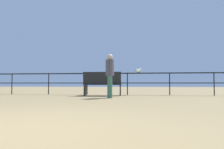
% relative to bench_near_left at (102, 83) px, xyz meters
% --- Properties ---
extents(ground_plane, '(60.00, 60.00, 0.00)m').
position_rel_bench_near_left_xyz_m(ground_plane, '(0.09, -6.65, -0.56)').
color(ground_plane, '#927A4F').
extents(pier_railing, '(20.57, 0.05, 1.00)m').
position_rel_bench_near_left_xyz_m(pier_railing, '(0.09, 0.77, 0.18)').
color(pier_railing, black).
rests_on(pier_railing, ground_plane).
extents(bench_near_left, '(1.61, 0.68, 1.01)m').
position_rel_bench_near_left_xyz_m(bench_near_left, '(0.00, 0.00, 0.00)').
color(bench_near_left, black).
rests_on(bench_near_left, ground_plane).
extents(person_by_bench, '(0.30, 0.48, 1.57)m').
position_rel_bench_near_left_xyz_m(person_by_bench, '(0.49, -1.31, 0.35)').
color(person_by_bench, '#3A7055').
rests_on(person_by_bench, ground_plane).
extents(seagull_on_rail, '(0.35, 0.33, 0.20)m').
position_rel_bench_near_left_xyz_m(seagull_on_rail, '(1.51, 0.78, 0.54)').
color(seagull_on_rail, silver).
rests_on(seagull_on_rail, pier_railing).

